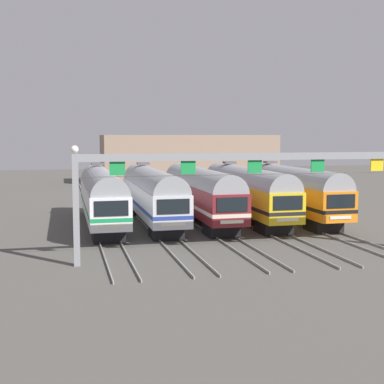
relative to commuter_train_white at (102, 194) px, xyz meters
name	(u,v)px	position (x,y,z in m)	size (l,w,h in m)	color
ground_plane	(200,223)	(8.45, 0.00, -2.69)	(160.00, 160.00, 0.00)	#4C4944
track_bed	(164,199)	(8.45, 17.00, -2.61)	(18.41, 70.00, 0.15)	gray
commuter_train_white	(102,194)	(0.00, 0.00, 0.00)	(2.88, 18.06, 5.05)	white
commuter_train_silver	(152,193)	(4.23, 0.00, 0.00)	(2.88, 18.06, 5.05)	silver
commuter_train_maroon	(200,192)	(8.45, 0.00, 0.00)	(2.88, 18.06, 4.77)	maroon
commuter_train_yellow	(247,191)	(12.68, 0.00, 0.00)	(2.88, 18.06, 5.05)	gold
commuter_train_orange	(291,190)	(16.90, 0.00, 0.00)	(2.88, 18.06, 5.05)	orange
catenary_gantry	(255,173)	(8.45, -13.50, 2.57)	(22.14, 0.44, 6.97)	gray
maintenance_building	(188,159)	(16.96, 41.03, 1.15)	(28.07, 10.00, 7.68)	gray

